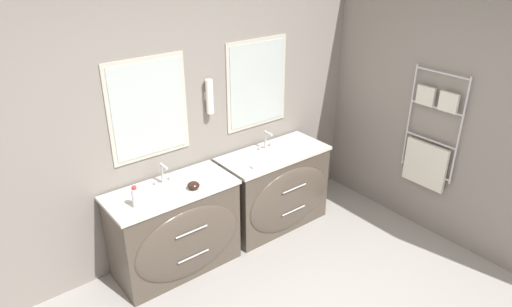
% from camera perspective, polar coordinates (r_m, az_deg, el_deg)
% --- Properties ---
extents(wall_back, '(5.81, 0.15, 2.60)m').
position_cam_1_polar(wall_back, '(4.09, -10.31, 4.30)').
color(wall_back, gray).
rests_on(wall_back, ground_plane).
extents(wall_right, '(0.13, 4.00, 2.60)m').
position_cam_1_polar(wall_right, '(4.72, 20.42, 5.84)').
color(wall_right, gray).
rests_on(wall_right, ground_plane).
extents(vanity_left, '(1.11, 0.58, 0.82)m').
position_cam_1_polar(vanity_left, '(4.14, -9.93, -9.39)').
color(vanity_left, '#4C4238').
rests_on(vanity_left, ground_plane).
extents(vanity_right, '(1.11, 0.58, 0.82)m').
position_cam_1_polar(vanity_right, '(4.68, 2.45, -4.49)').
color(vanity_right, '#4C4238').
rests_on(vanity_right, ground_plane).
extents(faucet_left, '(0.17, 0.12, 0.19)m').
position_cam_1_polar(faucet_left, '(4.01, -11.57, -2.50)').
color(faucet_left, silver).
rests_on(faucet_left, vanity_left).
extents(faucet_right, '(0.17, 0.12, 0.19)m').
position_cam_1_polar(faucet_right, '(4.56, 1.27, 1.67)').
color(faucet_right, silver).
rests_on(faucet_right, vanity_right).
extents(toiletry_bottle, '(0.06, 0.06, 0.19)m').
position_cam_1_polar(toiletry_bottle, '(3.72, -14.85, -5.33)').
color(toiletry_bottle, silver).
rests_on(toiletry_bottle, vanity_left).
extents(amenity_bowl, '(0.11, 0.11, 0.06)m').
position_cam_1_polar(amenity_bowl, '(3.90, -7.82, -3.97)').
color(amenity_bowl, black).
rests_on(amenity_bowl, vanity_left).
extents(soap_dish, '(0.10, 0.07, 0.04)m').
position_cam_1_polar(soap_dish, '(4.22, -0.04, -1.49)').
color(soap_dish, white).
rests_on(soap_dish, vanity_right).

